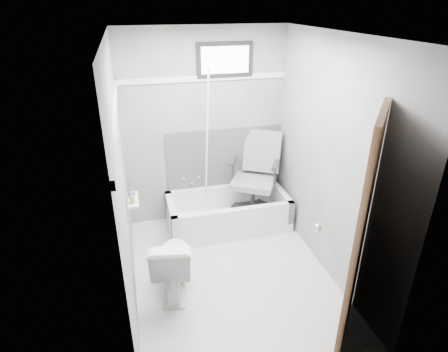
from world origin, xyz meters
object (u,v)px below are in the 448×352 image
object	(u,v)px
door	(415,257)
office_chair	(253,176)
bathtub	(228,212)
toilet	(173,263)
soap_bottle_b	(131,192)
soap_bottle_a	(132,198)

from	to	relation	value
door	office_chair	bearing A→B (deg)	100.98
bathtub	door	xyz separation A→B (m)	(0.78, -2.21, 0.79)
bathtub	toilet	distance (m)	1.31
soap_bottle_b	office_chair	bearing A→B (deg)	24.23
office_chair	toilet	xyz separation A→B (m)	(-1.16, -1.06, -0.31)
bathtub	door	distance (m)	2.47
toilet	door	xyz separation A→B (m)	(1.60, -1.20, 0.66)
toilet	door	world-z (taller)	door
toilet	soap_bottle_a	size ratio (longest dim) A/B	6.87
bathtub	soap_bottle_a	bearing A→B (deg)	-146.38
soap_bottle_a	office_chair	bearing A→B (deg)	28.57
office_chair	bathtub	bearing A→B (deg)	-142.10
toilet	soap_bottle_a	world-z (taller)	soap_bottle_a
office_chair	toilet	bearing A→B (deg)	-107.84
bathtub	soap_bottle_b	distance (m)	1.50
soap_bottle_a	soap_bottle_b	size ratio (longest dim) A/B	1.04
bathtub	soap_bottle_b	bearing A→B (deg)	-151.53
office_chair	soap_bottle_b	xyz separation A→B (m)	(-1.48, -0.67, 0.32)
toilet	door	distance (m)	2.11
door	soap_bottle_a	world-z (taller)	door
bathtub	soap_bottle_b	xyz separation A→B (m)	(-1.14, -0.62, 0.75)
office_chair	soap_bottle_b	world-z (taller)	office_chair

